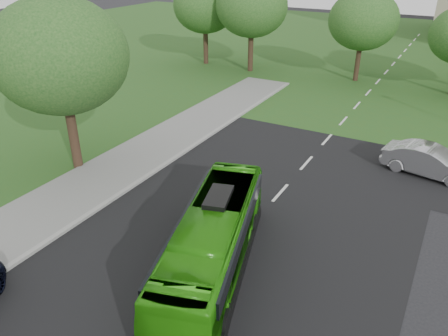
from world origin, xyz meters
name	(u,v)px	position (x,y,z in m)	size (l,w,h in m)	color
ground	(224,257)	(0.00, 0.00, 0.00)	(160.00, 160.00, 0.00)	black
street_surfaces	(355,102)	(-0.38, 22.75, 0.03)	(120.00, 120.00, 0.15)	black
tree_park_a	(252,6)	(-12.38, 27.79, 6.29)	(6.98, 6.98, 9.27)	black
tree_park_b	(363,20)	(-1.99, 29.34, 5.50)	(6.22, 6.22, 8.16)	black
tree_park_f	(205,5)	(-18.00, 28.31, 5.99)	(6.60, 6.60, 8.81)	black
tree_side_near	(60,56)	(-11.37, 3.11, 6.37)	(7.07, 7.07, 9.39)	black
bus	(213,243)	(0.03, -0.94, 1.35)	(2.28, 9.73, 2.71)	#2E9F10
sedan	(430,161)	(6.39, 11.91, 0.83)	(1.75, 5.03, 1.66)	#BBBABF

